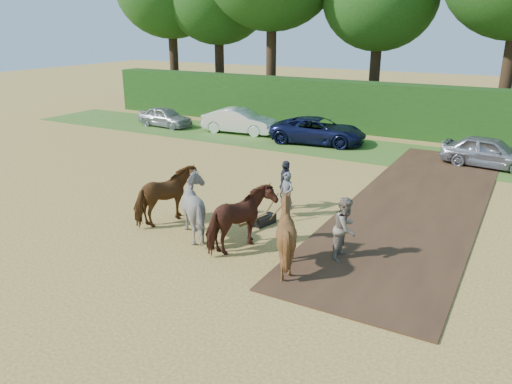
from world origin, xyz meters
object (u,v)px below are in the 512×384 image
(spectator_near, at_px, (345,228))
(spectator_far, at_px, (285,185))
(parked_cars, at_px, (345,134))
(plough_team, at_px, (223,213))

(spectator_near, bearing_deg, spectator_far, 51.79)
(spectator_near, distance_m, parked_cars, 13.54)
(spectator_near, bearing_deg, plough_team, 104.32)
(spectator_far, xyz_separation_m, plough_team, (-0.35, -3.54, 0.05))
(plough_team, xyz_separation_m, parked_cars, (-0.96, 13.50, -0.22))
(spectator_far, distance_m, parked_cars, 10.05)
(spectator_far, distance_m, plough_team, 3.56)
(spectator_near, xyz_separation_m, plough_team, (-3.59, -0.75, 0.03))
(spectator_far, relative_size, parked_cars, 0.06)
(plough_team, distance_m, parked_cars, 13.53)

